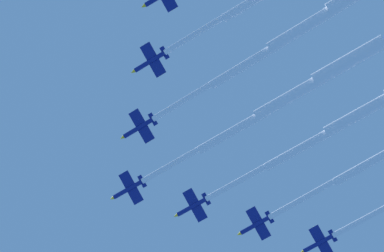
# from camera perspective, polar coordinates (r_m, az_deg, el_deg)

# --- Properties ---
(jet_lead) EXTENTS (57.10, 55.95, 4.54)m
(jet_lead) POSITION_cam_1_polar(r_m,az_deg,el_deg) (213.41, 6.46, 2.00)
(jet_lead) COLOR navy
(jet_port_inner) EXTENTS (56.24, 56.88, 4.52)m
(jet_port_inner) POSITION_cam_1_polar(r_m,az_deg,el_deg) (209.13, 7.34, 6.42)
(jet_port_inner) COLOR navy
(jet_starboard_inner) EXTENTS (59.17, 57.53, 4.48)m
(jet_starboard_inner) POSITION_cam_1_polar(r_m,az_deg,el_deg) (216.97, 11.01, 0.97)
(jet_starboard_inner) COLOR navy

